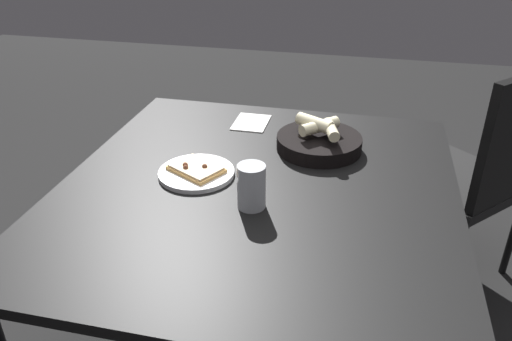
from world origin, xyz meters
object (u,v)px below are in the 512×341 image
Objects in this scene: chair_near at (481,169)px; dining_table at (258,201)px; beer_glass at (251,188)px; pizza_plate at (196,172)px; bread_basket at (319,141)px.

dining_table is at bearing 131.67° from chair_near.
dining_table is 0.16m from beer_glass.
chair_near is at bearing -43.48° from beer_glass.
bread_basket is (0.25, -0.33, 0.02)m from pizza_plate.
pizza_plate is (0.02, 0.19, 0.06)m from dining_table.
bread_basket is at bearing -52.87° from pizza_plate.
chair_near is at bearing -56.96° from bread_basket.
bread_basket reaches higher than dining_table.
chair_near is at bearing -48.33° from dining_table.
bread_basket reaches higher than pizza_plate.
pizza_plate is at bearing 124.55° from chair_near.
pizza_plate is 1.15m from chair_near.
dining_table is at bearing -95.39° from pizza_plate.
pizza_plate is 0.24× the size of chair_near.
dining_table is at bearing 4.35° from beer_glass.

